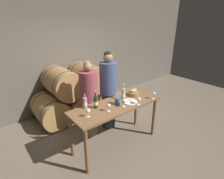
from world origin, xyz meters
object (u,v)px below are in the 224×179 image
object	(u,v)px
wine_glass_far_left	(88,111)
wine_glass_right	(139,100)
bread_basket	(133,93)
wine_bottle_white	(123,94)
wine_bottle_red	(96,102)
person_right	(108,91)
wine_glass_left	(109,106)
cheese_plate	(130,102)
wine_glass_far_right	(154,94)
wine_glass_center	(124,101)
tasting_table	(116,110)
blue_crock	(118,101)
wine_bottle_rose	(85,103)
person_left	(89,100)

from	to	relation	value
wine_glass_far_left	wine_glass_right	world-z (taller)	same
bread_basket	wine_bottle_white	bearing A→B (deg)	179.64
wine_bottle_red	wine_bottle_white	distance (m)	0.63
wine_bottle_white	bread_basket	xyz separation A→B (m)	(0.27, -0.00, -0.05)
wine_glass_far_left	person_right	bearing A→B (deg)	35.74
wine_glass_left	cheese_plate	bearing A→B (deg)	2.59
person_right	wine_glass_right	size ratio (longest dim) A/B	12.41
cheese_plate	wine_glass_left	distance (m)	0.53
wine_bottle_white	wine_glass_far_right	bearing A→B (deg)	-38.96
cheese_plate	wine_glass_right	bearing A→B (deg)	-72.65
wine_bottle_white	wine_glass_right	distance (m)	0.37
wine_glass_center	wine_glass_far_right	bearing A→B (deg)	-10.27
bread_basket	tasting_table	bearing A→B (deg)	-170.21
person_right	wine_bottle_red	distance (m)	0.81
wine_glass_left	blue_crock	bearing A→B (deg)	20.08
blue_crock	wine_glass_right	world-z (taller)	wine_glass_right
wine_bottle_red	wine_bottle_rose	size ratio (longest dim) A/B	1.07
tasting_table	wine_glass_far_left	bearing A→B (deg)	-174.78
person_left	wine_glass_far_left	xyz separation A→B (m)	(-0.43, -0.66, 0.18)
wine_glass_far_left	wine_bottle_rose	bearing A→B (deg)	67.64
tasting_table	bread_basket	world-z (taller)	bread_basket
tasting_table	wine_glass_left	size ratio (longest dim) A/B	12.44
wine_bottle_red	cheese_plate	xyz separation A→B (m)	(0.62, -0.22, -0.10)
bread_basket	wine_glass_far_left	world-z (taller)	same
person_left	wine_glass_center	distance (m)	0.82
wine_glass_center	wine_bottle_rose	bearing A→B (deg)	145.27
wine_bottle_red	wine_bottle_white	world-z (taller)	wine_bottle_red
blue_crock	wine_glass_left	distance (m)	0.31
person_left	wine_bottle_red	distance (m)	0.54
tasting_table	wine_bottle_rose	world-z (taller)	wine_bottle_rose
tasting_table	wine_glass_right	world-z (taller)	wine_glass_right
wine_bottle_red	wine_bottle_white	size ratio (longest dim) A/B	1.02
tasting_table	wine_bottle_white	bearing A→B (deg)	20.01
tasting_table	wine_bottle_white	distance (m)	0.36
blue_crock	wine_bottle_rose	bearing A→B (deg)	154.83
tasting_table	wine_bottle_white	xyz separation A→B (m)	(0.26, 0.09, 0.24)
wine_bottle_rose	wine_glass_center	bearing A→B (deg)	-34.73
wine_bottle_white	bread_basket	bearing A→B (deg)	-0.36
wine_bottle_white	wine_glass_far_left	size ratio (longest dim) A/B	2.21
blue_crock	cheese_plate	world-z (taller)	blue_crock
tasting_table	blue_crock	distance (m)	0.20
blue_crock	wine_glass_right	distance (m)	0.39
wine_glass_far_left	wine_glass_center	distance (m)	0.69
tasting_table	wine_glass_center	xyz separation A→B (m)	(0.05, -0.16, 0.23)
wine_glass_far_left	wine_glass_center	size ratio (longest dim) A/B	1.00
wine_glass_far_right	cheese_plate	bearing A→B (deg)	158.61
blue_crock	bread_basket	world-z (taller)	bread_basket
cheese_plate	wine_glass_far_left	bearing A→B (deg)	177.51
bread_basket	wine_glass_far_right	size ratio (longest dim) A/B	1.52
wine_bottle_red	wine_glass_far_left	world-z (taller)	wine_bottle_red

